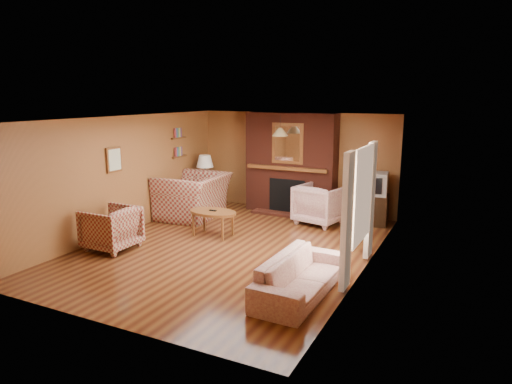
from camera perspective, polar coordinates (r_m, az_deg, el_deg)
The scene contains 20 objects.
floor at distance 8.65m, azimuth -3.19°, elevation -6.94°, with size 6.50×6.50×0.00m, color #411B0E.
ceiling at distance 8.19m, azimuth -3.39°, elevation 9.15°, with size 6.50×6.50×0.00m, color silver.
wall_back at distance 11.24m, azimuth 4.90°, elevation 3.77°, with size 6.50×6.50×0.00m, color #99592F.
wall_front at distance 5.81m, azimuth -19.28°, elevation -4.74°, with size 6.50×6.50×0.00m, color #99592F.
wall_left at distance 9.79m, azimuth -16.14°, elevation 2.11°, with size 6.50×6.50×0.00m, color #99592F.
wall_right at distance 7.45m, azimuth 13.70°, elevation -0.78°, with size 6.50×6.50×0.00m, color #99592F.
fireplace at distance 10.99m, azimuth 4.39°, elevation 3.50°, with size 2.20×0.82×2.40m.
window_right at distance 7.29m, azimuth 12.96°, elevation -1.62°, with size 0.10×1.85×2.00m.
bookshelf at distance 11.16m, azimuth -9.49°, elevation 6.00°, with size 0.09×0.55×0.71m.
botanical_print at distance 9.50m, azimuth -17.33°, elevation 3.88°, with size 0.05×0.40×0.50m.
pendant_light at distance 10.27m, azimuth 3.03°, elevation 7.51°, with size 0.36×0.36×0.48m.
plaid_loveseat at distance 10.70m, azimuth -7.85°, elevation -0.50°, with size 1.56×1.36×1.01m, color maroon.
plaid_armchair at distance 8.87m, azimuth -17.66°, elevation -4.32°, with size 0.85×0.87×0.80m, color maroon.
floral_sofa at distance 6.66m, azimuth 5.59°, elevation -10.33°, with size 1.93×0.76×0.56m, color beige.
floral_armchair at distance 10.20m, azimuth 8.01°, elevation -1.52°, with size 0.93×0.96×0.88m, color beige.
coffee_table at distance 9.27m, azimuth -5.42°, elevation -2.71°, with size 1.02×0.63×0.53m.
side_table at distance 11.63m, azimuth -6.32°, elevation -0.41°, with size 0.47×0.47×0.63m, color brown.
table_lamp at distance 11.50m, azimuth -6.40°, elevation 3.05°, with size 0.43×0.43×0.71m.
tv_stand at distance 10.41m, azimuth 14.46°, elevation -2.11°, with size 0.61×0.55×0.67m, color black.
crt_tv at distance 10.28m, azimuth 14.63°, elevation 1.02°, with size 0.59×0.59×0.49m.
Camera 1 is at (4.03, -7.11, 2.81)m, focal length 32.00 mm.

